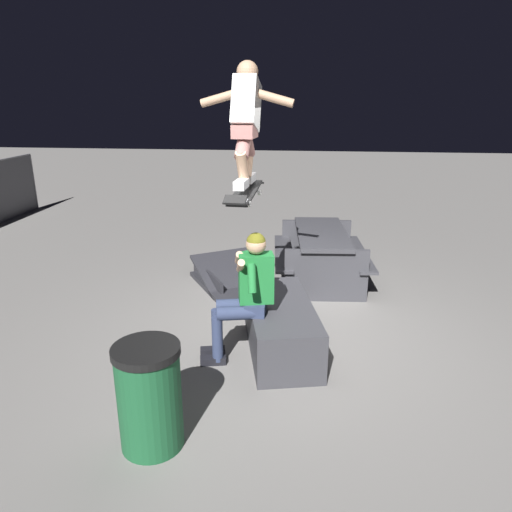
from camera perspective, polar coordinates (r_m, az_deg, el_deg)
name	(u,v)px	position (r m, az deg, el deg)	size (l,w,h in m)	color
ground_plane	(291,341)	(5.39, 4.25, -10.17)	(40.00, 40.00, 0.00)	slate
ledge_box_main	(280,326)	(5.13, 2.94, -8.42)	(1.53, 0.66, 0.52)	#38383D
person_sitting_on_ledge	(245,290)	(4.72, -1.32, -4.18)	(0.59, 0.78, 1.35)	#2D3856
skateboard	(245,193)	(4.58, -1.31, 7.64)	(1.03, 0.27, 0.13)	black
skater_airborne	(246,118)	(4.56, -1.22, 16.29)	(0.63, 0.89, 1.12)	white
kicker_ramp	(234,280)	(6.86, -2.64, -2.95)	(1.58, 1.47, 0.45)	#28282D
picnic_table_back	(321,248)	(6.97, 7.83, 0.97)	(1.80, 1.47, 0.75)	#38383D
trash_bin	(150,396)	(3.83, -12.71, -16.19)	(0.51, 0.51, 0.86)	#19512D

